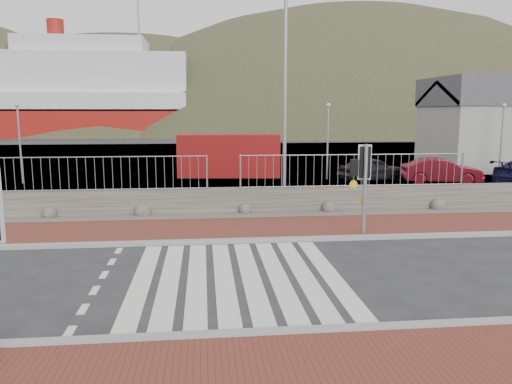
{
  "coord_description": "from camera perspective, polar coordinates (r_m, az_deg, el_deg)",
  "views": [
    {
      "loc": [
        -0.71,
        -10.65,
        3.66
      ],
      "look_at": [
        0.73,
        3.0,
        1.44
      ],
      "focal_mm": 35.0,
      "sensor_mm": 36.0,
      "label": 1
    }
  ],
  "objects": [
    {
      "name": "traffic_signal_far",
      "position": [
        14.85,
        12.28,
        2.51
      ],
      "size": [
        0.65,
        0.25,
        2.73
      ],
      "rotation": [
        0.0,
        0.0,
        3.09
      ],
      "color": "gray",
      "rests_on": "ground"
    },
    {
      "name": "car_a",
      "position": [
        27.34,
        13.07,
        2.58
      ],
      "size": [
        4.01,
        2.57,
        1.27
      ],
      "primitive_type": "imported",
      "rotation": [
        0.0,
        0.0,
        1.88
      ],
      "color": "black",
      "rests_on": "ground"
    },
    {
      "name": "streetlight",
      "position": [
        19.06,
        3.76,
        12.03
      ],
      "size": [
        1.74,
        0.36,
        8.2
      ],
      "rotation": [
        0.0,
        0.0,
        0.11
      ],
      "color": "gray",
      "rests_on": "ground"
    },
    {
      "name": "hills_backdrop",
      "position": [
        102.38,
        -1.65,
        -5.96
      ],
      "size": [
        254.0,
        90.0,
        100.0
      ],
      "color": "#2C331F",
      "rests_on": "ground"
    },
    {
      "name": "ground",
      "position": [
        11.28,
        -2.12,
        -9.76
      ],
      "size": [
        220.0,
        220.0,
        0.0
      ],
      "primitive_type": "plane",
      "color": "#28282B",
      "rests_on": "ground"
    },
    {
      "name": "kerb_far",
      "position": [
        14.14,
        -2.96,
        -5.63
      ],
      "size": [
        40.0,
        0.25,
        0.12
      ],
      "primitive_type": "cube",
      "color": "gray",
      "rests_on": "ground"
    },
    {
      "name": "shipping_container",
      "position": [
        28.73,
        -3.04,
        4.23
      ],
      "size": [
        5.94,
        2.97,
        2.38
      ],
      "primitive_type": "cube",
      "rotation": [
        0.0,
        0.0,
        -0.11
      ],
      "color": "maroon",
      "rests_on": "ground"
    },
    {
      "name": "kerb_near",
      "position": [
        8.49,
        -0.68,
        -15.99
      ],
      "size": [
        40.0,
        0.25,
        0.12
      ],
      "primitive_type": "cube",
      "color": "gray",
      "rests_on": "ground"
    },
    {
      "name": "sidewalk_far",
      "position": [
        15.59,
        -3.26,
        -4.26
      ],
      "size": [
        40.0,
        3.0,
        0.08
      ],
      "primitive_type": "cube",
      "color": "brown",
      "rests_on": "ground"
    },
    {
      "name": "zebra_crossing",
      "position": [
        11.28,
        -2.12,
        -9.73
      ],
      "size": [
        4.62,
        5.6,
        0.01
      ],
      "color": "silver",
      "rests_on": "ground"
    },
    {
      "name": "stone_wall",
      "position": [
        18.25,
        -3.7,
        -0.98
      ],
      "size": [
        40.0,
        0.6,
        0.9
      ],
      "primitive_type": "cube",
      "color": "#4D473F",
      "rests_on": "ground"
    },
    {
      "name": "car_b",
      "position": [
        27.36,
        20.41,
        2.28
      ],
      "size": [
        4.16,
        2.22,
        1.3
      ],
      "primitive_type": "imported",
      "rotation": [
        0.0,
        0.0,
        1.35
      ],
      "color": "#5A0C15",
      "rests_on": "ground"
    },
    {
      "name": "gravel_strip",
      "position": [
        17.55,
        -3.58,
        -2.78
      ],
      "size": [
        40.0,
        1.5,
        0.06
      ],
      "primitive_type": "cube",
      "color": "#59544C",
      "rests_on": "ground"
    },
    {
      "name": "railing",
      "position": [
        17.91,
        -3.72,
        3.26
      ],
      "size": [
        18.07,
        0.07,
        1.22
      ],
      "color": "gray",
      "rests_on": "stone_wall"
    },
    {
      "name": "ferry",
      "position": [
        82.14,
        -23.31,
        9.62
      ],
      "size": [
        50.0,
        16.0,
        20.0
      ],
      "color": "maroon",
      "rests_on": "ground"
    },
    {
      "name": "water",
      "position": [
        73.65,
        -5.49,
        6.28
      ],
      "size": [
        220.0,
        50.0,
        0.05
      ],
      "primitive_type": "cube",
      "color": "#3F4C54",
      "rests_on": "ground"
    },
    {
      "name": "quay",
      "position": [
        38.73,
        -4.95,
        3.71
      ],
      "size": [
        120.0,
        40.0,
        0.5
      ],
      "primitive_type": "cube",
      "color": "#4C4C4F",
      "rests_on": "ground"
    }
  ]
}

